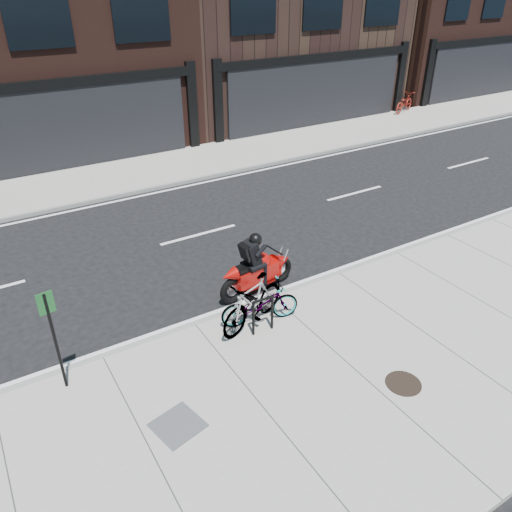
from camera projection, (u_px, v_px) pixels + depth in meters
ground at (232, 265)px, 13.14m from camera, size 120.00×120.00×0.00m
sidewalk_near at (361, 377)px, 9.41m from camera, size 60.00×6.00×0.13m
sidewalk_far at (132, 174)px, 18.84m from camera, size 60.00×3.50×0.13m
bike_rack at (263, 312)px, 10.27m from camera, size 0.50×0.08×0.84m
bicycle_front at (260, 304)px, 10.59m from camera, size 1.81×0.97×0.90m
bicycle_rear at (253, 302)px, 10.45m from camera, size 1.93×1.10×1.12m
motorcycle at (260, 267)px, 11.77m from camera, size 2.13×0.61×1.59m
bicycle_far at (404, 103)px, 26.50m from camera, size 1.99×1.29×0.99m
manhole_cover at (403, 383)px, 9.17m from camera, size 0.75×0.75×0.02m
utility_grate at (178, 425)px, 8.33m from camera, size 0.90×0.90×0.02m
sign_post at (53, 333)px, 8.52m from camera, size 0.28×0.06×2.05m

